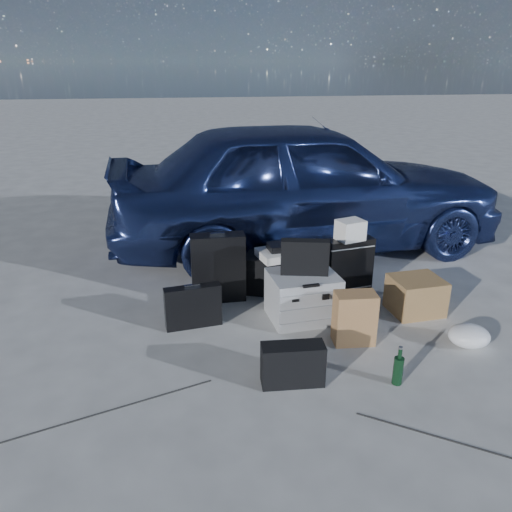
{
  "coord_description": "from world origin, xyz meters",
  "views": [
    {
      "loc": [
        -0.83,
        -3.24,
        2.13
      ],
      "look_at": [
        -0.15,
        0.85,
        0.51
      ],
      "focal_mm": 35.0,
      "sensor_mm": 36.0,
      "label": 1
    }
  ],
  "objects_px": {
    "green_bottle": "(399,366)",
    "suitcase_right": "(349,266)",
    "suitcase_left": "(218,268)",
    "briefcase": "(193,307)",
    "cardboard_box": "(416,295)",
    "car": "(305,184)",
    "pelican_case": "(303,296)",
    "duffel_bag": "(283,275)"
  },
  "relations": [
    {
      "from": "car",
      "to": "cardboard_box",
      "type": "distance_m",
      "value": 2.03
    },
    {
      "from": "pelican_case",
      "to": "suitcase_left",
      "type": "bearing_deg",
      "value": 139.62
    },
    {
      "from": "briefcase",
      "to": "cardboard_box",
      "type": "xyz_separation_m",
      "value": [
        1.99,
        -0.06,
        -0.02
      ]
    },
    {
      "from": "pelican_case",
      "to": "green_bottle",
      "type": "height_order",
      "value": "pelican_case"
    },
    {
      "from": "car",
      "to": "suitcase_left",
      "type": "distance_m",
      "value": 1.8
    },
    {
      "from": "pelican_case",
      "to": "duffel_bag",
      "type": "bearing_deg",
      "value": 90.81
    },
    {
      "from": "pelican_case",
      "to": "duffel_bag",
      "type": "distance_m",
      "value": 0.55
    },
    {
      "from": "car",
      "to": "pelican_case",
      "type": "xyz_separation_m",
      "value": [
        -0.46,
        -1.79,
        -0.57
      ]
    },
    {
      "from": "briefcase",
      "to": "suitcase_left",
      "type": "bearing_deg",
      "value": 53.73
    },
    {
      "from": "car",
      "to": "pelican_case",
      "type": "bearing_deg",
      "value": 161.96
    },
    {
      "from": "briefcase",
      "to": "cardboard_box",
      "type": "bearing_deg",
      "value": -9.49
    },
    {
      "from": "green_bottle",
      "to": "cardboard_box",
      "type": "bearing_deg",
      "value": 58.5
    },
    {
      "from": "cardboard_box",
      "to": "green_bottle",
      "type": "distance_m",
      "value": 1.18
    },
    {
      "from": "briefcase",
      "to": "duffel_bag",
      "type": "relative_size",
      "value": 0.65
    },
    {
      "from": "briefcase",
      "to": "cardboard_box",
      "type": "relative_size",
      "value": 1.1
    },
    {
      "from": "green_bottle",
      "to": "suitcase_left",
      "type": "bearing_deg",
      "value": 125.77
    },
    {
      "from": "suitcase_left",
      "to": "duffel_bag",
      "type": "height_order",
      "value": "suitcase_left"
    },
    {
      "from": "briefcase",
      "to": "suitcase_left",
      "type": "xyz_separation_m",
      "value": [
        0.26,
        0.49,
        0.14
      ]
    },
    {
      "from": "green_bottle",
      "to": "briefcase",
      "type": "bearing_deg",
      "value": 142.4
    },
    {
      "from": "suitcase_right",
      "to": "duffel_bag",
      "type": "relative_size",
      "value": 0.75
    },
    {
      "from": "suitcase_left",
      "to": "suitcase_right",
      "type": "distance_m",
      "value": 1.27
    },
    {
      "from": "briefcase",
      "to": "pelican_case",
      "type": "bearing_deg",
      "value": -7.91
    },
    {
      "from": "pelican_case",
      "to": "suitcase_left",
      "type": "height_order",
      "value": "suitcase_left"
    },
    {
      "from": "suitcase_left",
      "to": "cardboard_box",
      "type": "relative_size",
      "value": 1.5
    },
    {
      "from": "suitcase_left",
      "to": "cardboard_box",
      "type": "height_order",
      "value": "suitcase_left"
    },
    {
      "from": "suitcase_right",
      "to": "duffel_bag",
      "type": "bearing_deg",
      "value": 162.51
    },
    {
      "from": "car",
      "to": "duffel_bag",
      "type": "bearing_deg",
      "value": 153.71
    },
    {
      "from": "pelican_case",
      "to": "briefcase",
      "type": "distance_m",
      "value": 0.96
    },
    {
      "from": "suitcase_left",
      "to": "cardboard_box",
      "type": "distance_m",
      "value": 1.82
    },
    {
      "from": "car",
      "to": "pelican_case",
      "type": "distance_m",
      "value": 1.93
    },
    {
      "from": "car",
      "to": "duffel_bag",
      "type": "xyz_separation_m",
      "value": [
        -0.52,
        -1.24,
        -0.59
      ]
    },
    {
      "from": "briefcase",
      "to": "suitcase_left",
      "type": "distance_m",
      "value": 0.57
    },
    {
      "from": "car",
      "to": "cardboard_box",
      "type": "height_order",
      "value": "car"
    },
    {
      "from": "pelican_case",
      "to": "suitcase_right",
      "type": "distance_m",
      "value": 0.73
    },
    {
      "from": "cardboard_box",
      "to": "green_bottle",
      "type": "height_order",
      "value": "cardboard_box"
    },
    {
      "from": "car",
      "to": "suitcase_right",
      "type": "distance_m",
      "value": 1.43
    },
    {
      "from": "green_bottle",
      "to": "suitcase_right",
      "type": "bearing_deg",
      "value": 84.24
    },
    {
      "from": "briefcase",
      "to": "suitcase_right",
      "type": "bearing_deg",
      "value": 8.63
    },
    {
      "from": "pelican_case",
      "to": "car",
      "type": "bearing_deg",
      "value": 70.14
    },
    {
      "from": "car",
      "to": "pelican_case",
      "type": "relative_size",
      "value": 7.94
    },
    {
      "from": "car",
      "to": "suitcase_right",
      "type": "bearing_deg",
      "value": -178.84
    },
    {
      "from": "suitcase_left",
      "to": "duffel_bag",
      "type": "xyz_separation_m",
      "value": [
        0.64,
        0.06,
        -0.14
      ]
    }
  ]
}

